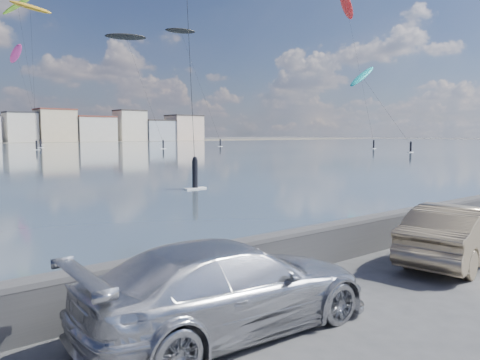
% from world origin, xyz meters
% --- Properties ---
extents(ground, '(700.00, 700.00, 0.00)m').
position_xyz_m(ground, '(0.00, 0.00, 0.00)').
color(ground, '#333335').
rests_on(ground, ground).
extents(seawall, '(400.00, 0.36, 1.08)m').
position_xyz_m(seawall, '(0.00, 2.70, 0.58)').
color(seawall, '#28282B').
rests_on(seawall, ground).
extents(car_silver, '(5.47, 2.43, 1.56)m').
position_xyz_m(car_silver, '(-1.70, 0.95, 0.78)').
color(car_silver, '#B3B5BB').
rests_on(car_silver, ground).
extents(car_champagne, '(4.87, 2.36, 1.54)m').
position_xyz_m(car_champagne, '(5.59, 0.58, 0.77)').
color(car_champagne, tan).
rests_on(car_champagne, ground).
extents(kitesurfer_1, '(8.96, 15.66, 33.38)m').
position_xyz_m(kitesurfer_1, '(24.33, 106.19, 30.79)').
color(kitesurfer_1, '#BF8C19').
rests_on(kitesurfer_1, ground).
extents(kitesurfer_4, '(7.46, 10.82, 16.58)m').
position_xyz_m(kitesurfer_4, '(67.71, 49.69, 13.80)').
color(kitesurfer_4, '#19BFBF').
rests_on(kitesurfer_4, ground).
extents(kitesurfer_7, '(4.74, 18.15, 30.55)m').
position_xyz_m(kitesurfer_7, '(32.03, 150.92, 27.25)').
color(kitesurfer_7, '#E5338C').
rests_on(kitesurfer_7, ground).
extents(kitesurfer_10, '(9.94, 14.50, 26.37)m').
position_xyz_m(kitesurfer_10, '(42.31, 96.53, 25.15)').
color(kitesurfer_10, black).
rests_on(kitesurfer_10, ground).
extents(kitesurfer_14, '(8.86, 15.53, 31.72)m').
position_xyz_m(kitesurfer_14, '(62.47, 105.19, 30.40)').
color(kitesurfer_14, black).
rests_on(kitesurfer_14, ground).
extents(kitesurfer_16, '(10.31, 14.90, 36.48)m').
position_xyz_m(kitesurfer_16, '(84.94, 67.49, 33.17)').
color(kitesurfer_16, red).
rests_on(kitesurfer_16, ground).
extents(kitesurfer_17, '(8.19, 19.40, 38.80)m').
position_xyz_m(kitesurfer_17, '(26.89, 126.10, 35.55)').
color(kitesurfer_17, '#8CD826').
rests_on(kitesurfer_17, ground).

